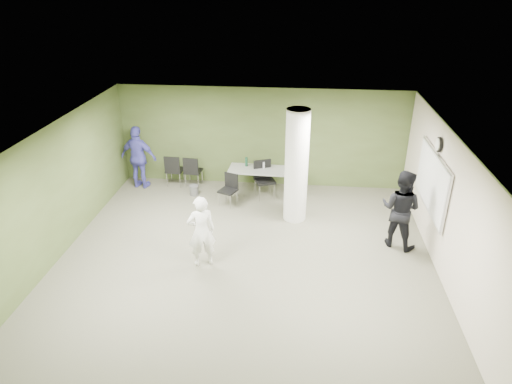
# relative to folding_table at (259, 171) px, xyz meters

# --- Properties ---
(floor) EXTENTS (8.00, 8.00, 0.00)m
(floor) POSITION_rel_folding_table_xyz_m (0.01, -3.22, -0.73)
(floor) COLOR #595846
(floor) RESTS_ON ground
(ceiling) EXTENTS (8.00, 8.00, 0.00)m
(ceiling) POSITION_rel_folding_table_xyz_m (0.01, -3.22, 2.07)
(ceiling) COLOR white
(ceiling) RESTS_ON wall_back
(wall_back) EXTENTS (8.00, 2.80, 0.02)m
(wall_back) POSITION_rel_folding_table_xyz_m (0.01, 0.78, 0.67)
(wall_back) COLOR #425025
(wall_back) RESTS_ON floor
(wall_left) EXTENTS (0.02, 8.00, 2.80)m
(wall_left) POSITION_rel_folding_table_xyz_m (-3.99, -3.22, 0.67)
(wall_left) COLOR #425025
(wall_left) RESTS_ON floor
(wall_right_cream) EXTENTS (0.02, 8.00, 2.80)m
(wall_right_cream) POSITION_rel_folding_table_xyz_m (4.01, -3.22, 0.67)
(wall_right_cream) COLOR beige
(wall_right_cream) RESTS_ON floor
(column) EXTENTS (0.56, 0.56, 2.80)m
(column) POSITION_rel_folding_table_xyz_m (1.01, -1.22, 0.67)
(column) COLOR silver
(column) RESTS_ON floor
(whiteboard) EXTENTS (0.05, 2.30, 1.30)m
(whiteboard) POSITION_rel_folding_table_xyz_m (3.94, -2.02, 0.77)
(whiteboard) COLOR silver
(whiteboard) RESTS_ON wall_right_cream
(wall_clock) EXTENTS (0.06, 0.32, 0.32)m
(wall_clock) POSITION_rel_folding_table_xyz_m (3.94, -2.02, 1.62)
(wall_clock) COLOR black
(wall_clock) RESTS_ON wall_right_cream
(folding_table) EXTENTS (1.66, 0.77, 1.03)m
(folding_table) POSITION_rel_folding_table_xyz_m (0.00, 0.00, 0.00)
(folding_table) COLOR gray
(folding_table) RESTS_ON floor
(wastebasket) EXTENTS (0.24, 0.24, 0.28)m
(wastebasket) POSITION_rel_folding_table_xyz_m (-1.78, -0.19, -0.59)
(wastebasket) COLOR #4C4C4C
(wastebasket) RESTS_ON floor
(chair_back_left) EXTENTS (0.49, 0.49, 0.93)m
(chair_back_left) POSITION_rel_folding_table_xyz_m (-2.46, 0.34, -0.18)
(chair_back_left) COLOR black
(chair_back_left) RESTS_ON floor
(chair_back_right) EXTENTS (0.50, 0.50, 0.91)m
(chair_back_right) POSITION_rel_folding_table_xyz_m (-1.92, 0.35, -0.19)
(chair_back_right) COLOR black
(chair_back_right) RESTS_ON floor
(chair_table_left) EXTENTS (0.54, 0.54, 0.84)m
(chair_table_left) POSITION_rel_folding_table_xyz_m (-0.72, -0.61, -0.24)
(chair_table_left) COLOR black
(chair_table_left) RESTS_ON floor
(chair_table_right) EXTENTS (0.66, 0.66, 1.01)m
(chair_table_right) POSITION_rel_folding_table_xyz_m (0.14, -0.05, -0.13)
(chair_table_right) COLOR black
(chair_table_right) RESTS_ON floor
(woman_white) EXTENTS (0.68, 0.57, 1.59)m
(woman_white) POSITION_rel_folding_table_xyz_m (-0.86, -3.41, 0.07)
(woman_white) COLOR white
(woman_white) RESTS_ON floor
(man_black) EXTENTS (1.10, 1.03, 1.81)m
(man_black) POSITION_rel_folding_table_xyz_m (3.32, -2.22, 0.18)
(man_black) COLOR black
(man_black) RESTS_ON floor
(man_blue) EXTENTS (1.11, 0.62, 1.80)m
(man_blue) POSITION_rel_folding_table_xyz_m (-3.39, 0.18, 0.17)
(man_blue) COLOR #4846AF
(man_blue) RESTS_ON floor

